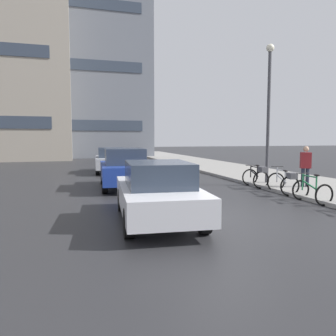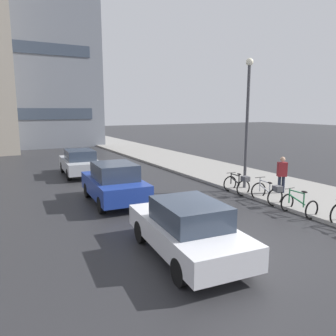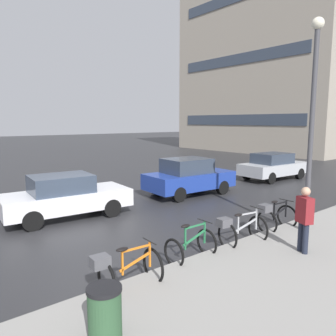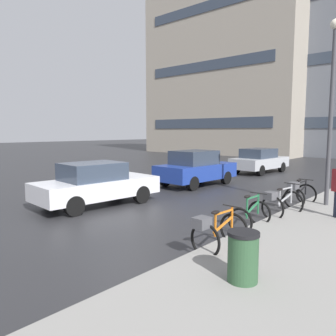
% 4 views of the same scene
% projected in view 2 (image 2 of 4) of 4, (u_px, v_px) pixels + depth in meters
% --- Properties ---
extents(ground_plane, '(140.00, 140.00, 0.00)m').
position_uv_depth(ground_plane, '(244.00, 244.00, 9.55)').
color(ground_plane, '#28282B').
extents(sidewalk_kerb, '(4.80, 60.00, 0.14)m').
position_uv_depth(sidewalk_kerb, '(210.00, 169.00, 21.00)').
color(sidewalk_kerb, gray).
rests_on(sidewalk_kerb, ground).
extents(bicycle_second, '(0.71, 1.15, 0.96)m').
position_uv_depth(bicycle_second, '(299.00, 205.00, 12.09)').
color(bicycle_second, black).
rests_on(bicycle_second, ground).
extents(bicycle_third, '(0.92, 1.49, 1.01)m').
position_uv_depth(bicycle_third, '(269.00, 192.00, 13.56)').
color(bicycle_third, black).
rests_on(bicycle_third, ground).
extents(bicycle_farthest, '(0.80, 1.35, 0.99)m').
position_uv_depth(bicycle_farthest, '(238.00, 184.00, 15.06)').
color(bicycle_farthest, black).
rests_on(bicycle_farthest, ground).
extents(car_white, '(2.20, 4.43, 1.52)m').
position_uv_depth(car_white, '(187.00, 228.00, 8.65)').
color(car_white, silver).
rests_on(car_white, ground).
extents(car_blue, '(2.16, 4.21, 1.68)m').
position_uv_depth(car_blue, '(114.00, 183.00, 13.70)').
color(car_blue, navy).
rests_on(car_blue, ground).
extents(car_silver, '(2.15, 4.38, 1.53)m').
position_uv_depth(car_silver, '(80.00, 162.00, 19.42)').
color(car_silver, '#B2B5BA').
rests_on(car_silver, ground).
extents(pedestrian, '(0.46, 0.38, 1.79)m').
position_uv_depth(pedestrian, '(282.00, 174.00, 14.72)').
color(pedestrian, '#1E2333').
rests_on(pedestrian, ground).
extents(streetlamp, '(0.34, 0.34, 6.16)m').
position_uv_depth(streetlamp, '(247.00, 113.00, 15.23)').
color(streetlamp, '#424247').
rests_on(streetlamp, ground).
extents(building_facade_main, '(14.87, 9.54, 19.14)m').
position_uv_depth(building_facade_main, '(20.00, 54.00, 34.24)').
color(building_facade_main, slate).
rests_on(building_facade_main, ground).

